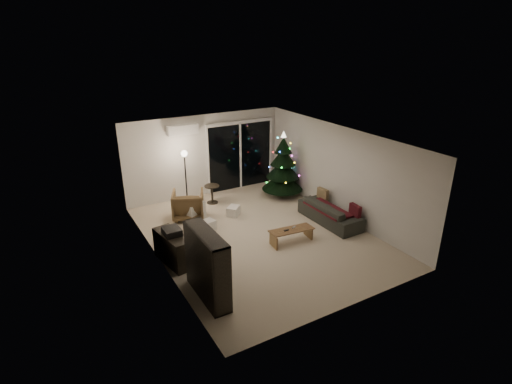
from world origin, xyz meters
TOP-DOWN VIEW (x-y plane):
  - room at (0.46, 1.49)m, footprint 6.50×7.51m
  - bookshelf at (-2.25, -1.65)m, footprint 0.70×1.41m
  - media_cabinet at (-2.25, -0.15)m, footprint 0.59×1.16m
  - stereo at (-2.25, -0.15)m, footprint 0.35×0.41m
  - armchair at (-1.13, 1.85)m, footprint 1.09×1.10m
  - ottoman at (-1.06, 1.76)m, footprint 0.69×0.69m
  - cardboard_box_a at (-0.99, 0.90)m, footprint 0.43×0.37m
  - cardboard_box_b at (-0.00, 1.38)m, footprint 0.46×0.45m
  - side_table at (-0.15, 2.47)m, footprint 0.50×0.50m
  - floor_lamp at (-0.88, 2.60)m, footprint 0.26×0.26m
  - sofa at (2.05, -0.28)m, footprint 0.77×1.92m
  - sofa_throw at (1.95, -0.28)m, footprint 0.60×1.37m
  - cushion_a at (2.30, 0.37)m, footprint 0.14×0.37m
  - cushion_b at (2.30, -0.93)m, footprint 0.14×0.37m
  - coffee_table at (0.52, -0.68)m, footprint 1.11×0.48m
  - remote_a at (0.37, -0.68)m, footprint 0.13×0.04m
  - remote_b at (0.62, -0.63)m, footprint 0.13×0.08m
  - christmas_tree at (1.97, 1.92)m, footprint 1.62×1.62m

SIDE VIEW (x-z plane):
  - cardboard_box_b at x=0.00m, z-range 0.00..0.26m
  - cardboard_box_a at x=-0.99m, z-range 0.00..0.27m
  - coffee_table at x=0.52m, z-range 0.00..0.34m
  - ottoman at x=-1.06m, z-range 0.00..0.48m
  - side_table at x=-0.15m, z-range 0.00..0.55m
  - sofa at x=2.05m, z-range 0.00..0.56m
  - media_cabinet at x=-2.25m, z-range 0.00..0.69m
  - remote_a at x=0.37m, z-range 0.34..0.36m
  - remote_b at x=0.62m, z-range 0.34..0.36m
  - armchair at x=-1.13m, z-range 0.00..0.77m
  - sofa_throw at x=1.95m, z-range 0.38..0.43m
  - cushion_a at x=2.30m, z-range 0.32..0.69m
  - cushion_b at x=2.30m, z-range 0.32..0.69m
  - bookshelf at x=-2.25m, z-range 0.00..1.37m
  - stereo at x=-2.25m, z-range 0.69..0.84m
  - floor_lamp at x=-0.88m, z-range 0.00..1.62m
  - room at x=0.46m, z-range -0.28..2.32m
  - christmas_tree at x=1.97m, z-range 0.00..2.03m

